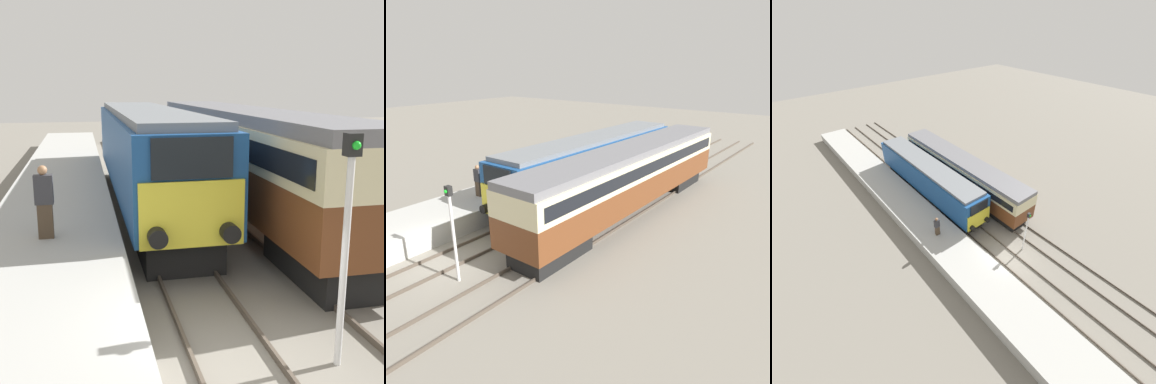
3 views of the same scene
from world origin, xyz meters
TOP-DOWN VIEW (x-y plane):
  - ground_plane at (0.00, 0.00)m, footprint 120.00×120.00m
  - platform_left at (-3.30, 8.00)m, footprint 3.50×50.00m
  - rails_near_track at (0.00, 5.00)m, footprint 1.51×60.00m
  - rails_far_track at (3.40, 5.00)m, footprint 1.50×60.00m
  - locomotive at (0.00, 11.24)m, footprint 2.70×16.09m
  - passenger_carriage at (3.40, 10.00)m, footprint 2.75×17.75m
  - person_on_platform at (-3.35, 4.83)m, footprint 0.44×0.26m
  - signal_post at (1.70, -0.31)m, footprint 0.24×0.28m

SIDE VIEW (x-z plane):
  - ground_plane at x=0.00m, z-range 0.00..0.00m
  - rails_near_track at x=0.00m, z-range 0.00..0.14m
  - rails_far_track at x=3.40m, z-range 0.00..0.14m
  - platform_left at x=-3.30m, z-range 0.00..1.02m
  - person_on_platform at x=-3.35m, z-range 1.03..2.83m
  - locomotive at x=0.00m, z-range 0.25..4.11m
  - passenger_carriage at x=3.40m, z-range 0.41..4.29m
  - signal_post at x=1.70m, z-range 0.37..4.33m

